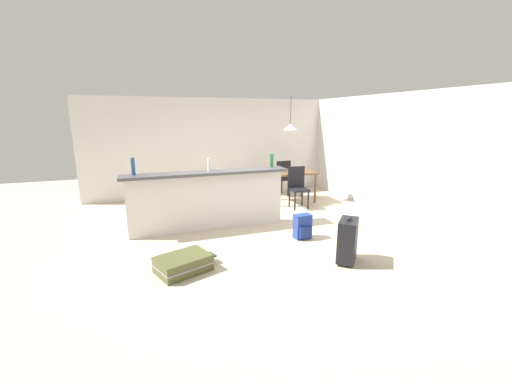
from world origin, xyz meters
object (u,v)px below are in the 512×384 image
pendant_lamp (290,127)px  backpack_blue (303,227)px  suitcase_upright_black (348,240)px  suitcase_flat_olive (183,263)px  bottle_white (209,165)px  dining_chair_near_partition (298,185)px  dining_table (291,175)px  bottle_green (272,161)px  bottle_blue (133,166)px  dining_chair_far_side (281,176)px

pendant_lamp → backpack_blue: 3.02m
suitcase_upright_black → suitcase_flat_olive: bearing=167.7°
bottle_white → dining_chair_near_partition: bearing=19.1°
suitcase_upright_black → backpack_blue: suitcase_upright_black is taller
bottle_white → backpack_blue: bottle_white is taller
dining_table → suitcase_flat_olive: dining_table is taller
bottle_white → backpack_blue: bearing=-37.0°
bottle_green → suitcase_upright_black: 2.31m
bottle_blue → suitcase_flat_olive: 2.03m
bottle_blue → suitcase_upright_black: bottle_blue is taller
suitcase_flat_olive → backpack_blue: (2.08, 0.54, 0.09)m
bottle_green → pendant_lamp: pendant_lamp is taller
bottle_white → dining_chair_near_partition: bottle_white is taller
suitcase_upright_black → backpack_blue: 1.06m
bottle_blue → bottle_green: bottle_blue is taller
bottle_green → backpack_blue: bottle_green is taller
suitcase_flat_olive → dining_chair_near_partition: bearing=39.0°
suitcase_flat_olive → backpack_blue: bearing=14.7°
bottle_blue → pendant_lamp: 3.82m
dining_chair_far_side → backpack_blue: bearing=-107.1°
bottle_white → pendant_lamp: 2.71m
dining_chair_near_partition → dining_chair_far_side: same height
dining_chair_near_partition → suitcase_upright_black: bearing=-102.5°
dining_table → dining_chair_near_partition: size_ratio=1.18×
suitcase_upright_black → bottle_blue: bearing=143.5°
bottle_blue → suitcase_upright_black: 3.62m
backpack_blue → dining_table: bearing=69.3°
bottle_white → bottle_green: size_ratio=0.91×
dining_table → suitcase_flat_olive: size_ratio=1.23×
dining_table → backpack_blue: dining_table is taller
bottle_white → dining_chair_far_side: size_ratio=0.25×
pendant_lamp → suitcase_upright_black: 3.81m
dining_chair_far_side → dining_table: bearing=-91.4°
pendant_lamp → suitcase_flat_olive: bearing=-135.0°
bottle_green → pendant_lamp: (1.02, 1.34, 0.58)m
bottle_white → dining_chair_near_partition: size_ratio=0.25×
dining_chair_far_side → suitcase_upright_black: bearing=-100.4°
bottle_blue → dining_chair_near_partition: (3.44, 0.73, -0.71)m
pendant_lamp → suitcase_upright_black: bearing=-101.7°
dining_chair_near_partition → pendant_lamp: size_ratio=1.13×
dining_chair_far_side → suitcase_upright_black: (-0.72, -3.94, -0.19)m
bottle_green → suitcase_upright_black: size_ratio=0.38×
bottle_green → suitcase_upright_black: (0.31, -2.11, -0.88)m
bottle_green → dining_chair_far_side: bearing=60.5°
pendant_lamp → suitcase_upright_black: pendant_lamp is taller
dining_chair_near_partition → suitcase_flat_olive: (-2.87, -2.33, -0.41)m
dining_chair_near_partition → pendant_lamp: pendant_lamp is taller
backpack_blue → suitcase_flat_olive: bearing=-165.3°
bottle_white → pendant_lamp: size_ratio=0.28×
bottle_white → dining_table: size_ratio=0.21×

